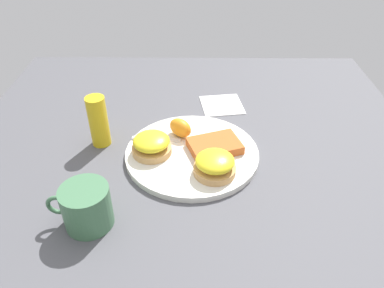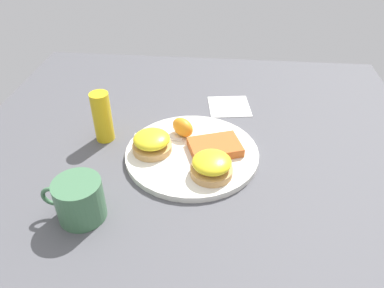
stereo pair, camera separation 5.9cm
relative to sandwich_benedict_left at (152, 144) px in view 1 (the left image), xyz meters
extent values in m
plane|color=#4C4C51|center=(-0.09, -0.01, -0.04)|extent=(1.10, 1.10, 0.00)
cylinder|color=silver|center=(-0.09, -0.01, -0.03)|extent=(0.30, 0.30, 0.01)
cylinder|color=tan|center=(0.00, 0.00, -0.01)|extent=(0.09, 0.09, 0.02)
ellipsoid|color=yellow|center=(0.00, 0.00, 0.01)|extent=(0.08, 0.08, 0.03)
cylinder|color=tan|center=(-0.14, 0.07, -0.01)|extent=(0.09, 0.09, 0.02)
ellipsoid|color=yellow|center=(-0.14, 0.07, 0.01)|extent=(0.08, 0.08, 0.03)
cube|color=#BA5B26|center=(-0.14, -0.01, -0.01)|extent=(0.13, 0.11, 0.02)
ellipsoid|color=orange|center=(-0.06, -0.07, 0.00)|extent=(0.07, 0.07, 0.04)
cube|color=silver|center=(-0.01, -0.05, -0.02)|extent=(0.12, 0.02, 0.00)
cube|color=silver|center=(-0.14, -0.04, -0.02)|extent=(0.05, 0.03, 0.00)
cylinder|color=#42704C|center=(0.10, 0.20, 0.00)|extent=(0.09, 0.09, 0.08)
torus|color=#42704C|center=(0.15, 0.20, 0.01)|extent=(0.04, 0.01, 0.04)
cube|color=white|center=(-0.17, -0.23, -0.03)|extent=(0.13, 0.13, 0.00)
cylinder|color=gold|center=(0.13, -0.05, 0.03)|extent=(0.04, 0.04, 0.12)
camera|label=1|loc=(-0.10, 0.66, 0.49)|focal=35.00mm
camera|label=2|loc=(-0.15, 0.66, 0.49)|focal=35.00mm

